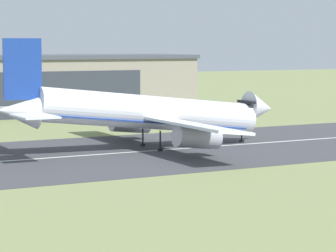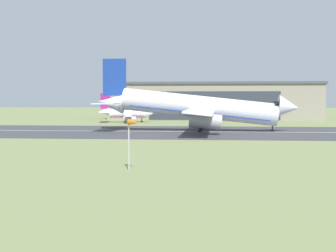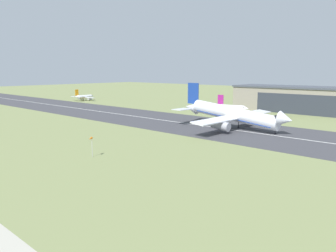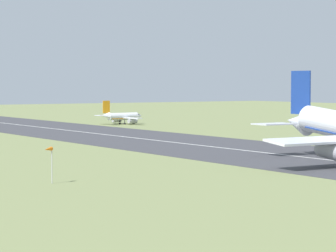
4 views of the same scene
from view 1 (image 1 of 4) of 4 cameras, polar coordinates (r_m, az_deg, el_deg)
name	(u,v)px [view 1 (image 1 of 4)]	position (r m, az deg, el deg)	size (l,w,h in m)	color
hangar_building	(29,85)	(187.62, -9.94, 2.94)	(78.46, 23.54, 13.71)	gray
airplane_landing	(148,114)	(122.39, -1.46, 0.89)	(47.23, 48.26, 17.00)	silver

